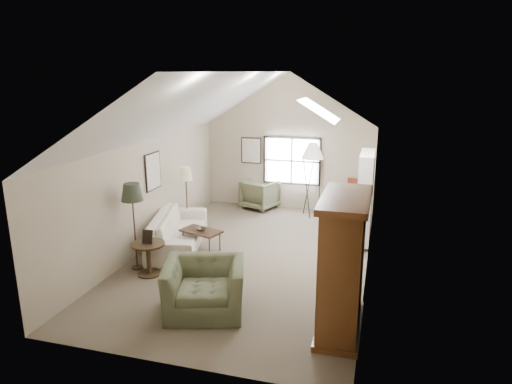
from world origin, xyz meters
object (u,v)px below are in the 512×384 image
(armchair_near, at_px, (205,287))
(side_table, at_px, (149,259))
(coffee_table, at_px, (201,240))
(side_chair, at_px, (351,198))
(sofa, at_px, (178,230))
(armchair_far, at_px, (260,194))
(armoire, at_px, (342,265))

(armchair_near, height_order, side_table, armchair_near)
(coffee_table, xyz_separation_m, side_table, (-0.51, -1.52, 0.10))
(side_table, relative_size, side_chair, 0.64)
(sofa, bearing_deg, coffee_table, -112.25)
(armchair_near, bearing_deg, armchair_far, 79.71)
(armchair_far, relative_size, coffee_table, 1.03)
(armoire, distance_m, armchair_far, 6.82)
(coffee_table, bearing_deg, armchair_far, 83.02)
(armchair_near, xyz_separation_m, side_table, (-1.64, 1.06, -0.10))
(side_chair, bearing_deg, coffee_table, -114.83)
(armchair_far, bearing_deg, sofa, 93.91)
(sofa, relative_size, side_chair, 2.55)
(coffee_table, xyz_separation_m, side_chair, (3.13, 3.58, 0.29))
(armchair_near, bearing_deg, side_table, 130.48)
(armchair_near, height_order, armchair_far, armchair_near)
(armchair_near, height_order, coffee_table, armchair_near)
(armoire, bearing_deg, armchair_far, 116.00)
(sofa, height_order, armchair_far, armchair_far)
(sofa, height_order, side_table, sofa)
(armoire, bearing_deg, sofa, 147.19)
(sofa, relative_size, armchair_near, 1.99)
(armoire, bearing_deg, side_chair, 92.63)
(armchair_near, bearing_deg, sofa, 106.52)
(sofa, relative_size, armchair_far, 2.81)
(armchair_far, relative_size, side_chair, 0.91)
(armoire, distance_m, side_chair, 6.13)
(armchair_far, xyz_separation_m, side_table, (-0.95, -5.10, -0.10))
(armoire, relative_size, side_chair, 2.09)
(armoire, xyz_separation_m, side_chair, (-0.28, 6.10, -0.57))
(side_table, bearing_deg, coffee_table, 71.39)
(armoire, xyz_separation_m, armchair_far, (-2.98, 6.10, -0.67))
(armoire, height_order, side_table, armoire)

